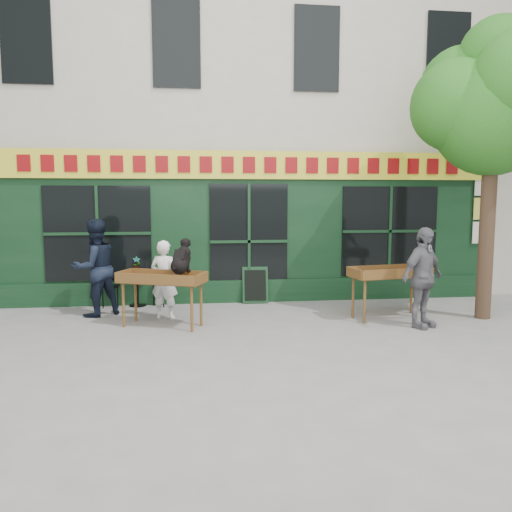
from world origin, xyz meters
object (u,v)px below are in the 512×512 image
Objects in this scene: book_cart_center at (162,281)px; man_left at (95,268)px; book_cart_right at (390,276)px; dog at (181,255)px; bistro_table at (137,281)px; woman at (164,279)px; man_right at (422,278)px.

man_left is (-1.34, 1.01, 0.12)m from book_cart_center.
man_left reaches higher than book_cart_right.
dog reaches higher than bistro_table.
dog reaches higher than woman.
book_cart_center is 4.61m from man_right.
man_right reaches higher than woman.
man_left reaches higher than bistro_table.
book_cart_right is (4.27, 0.14, 0.00)m from book_cart_center.
woman is at bearing -61.08° from bistro_table.
bistro_table is at bearing -168.21° from man_left.
book_cart_right is at bearing -165.04° from woman.
man_right is at bearing -24.92° from bistro_table.
man_left reaches higher than dog.
bistro_table is (-0.64, 1.16, -0.21)m from woman.
man_left is (-5.91, 1.62, 0.05)m from man_right.
dog is at bearing 110.80° from man_left.
bistro_table is (-0.64, 1.81, -0.28)m from book_cart_center.
woman is 1.98× the size of bistro_table.
man_left is at bearing 169.81° from dog.
woman is 1.40m from man_left.
bistro_table is at bearing 139.82° from dog.
woman is 0.79× the size of man_left.
man_right is at bearing 127.48° from man_left.
book_cart_center is 0.86× the size of man_left.
book_cart_center is 0.59m from dog.
dog is 2.02m from man_left.
dog is at bearing 142.12° from man_right.
book_cart_center is 2.70× the size of dog.
book_cart_right is at bearing -18.80° from bistro_table.
woman is at bearing 138.34° from dog.
bistro_table is 1.14m from man_left.
woman is 1.34m from bistro_table.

